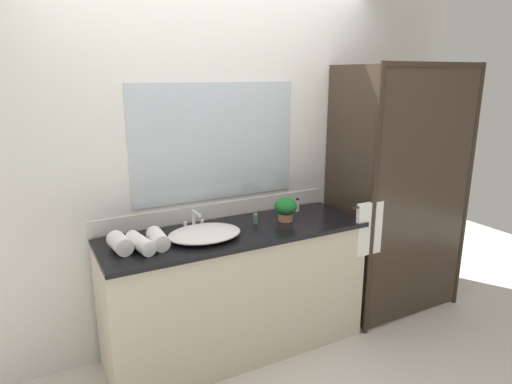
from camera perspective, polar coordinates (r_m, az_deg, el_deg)
ground_plane at (r=3.42m, az=-2.35°, el=-19.27°), size 8.00×8.00×0.00m
wall_back_with_mirror at (r=3.21m, az=-5.28°, el=3.71°), size 4.40×0.06×2.60m
vanity_cabinet at (r=3.20m, az=-2.51°, el=-12.49°), size 1.80×0.58×0.90m
shower_enclosure at (r=3.55m, az=17.67°, el=-0.57°), size 1.20×0.59×2.00m
sink_basin at (r=2.89m, az=-6.55°, el=-5.26°), size 0.48×0.37×0.06m
faucet at (r=3.05m, az=-7.87°, el=-3.90°), size 0.17×0.14×0.14m
potted_plant at (r=3.19m, az=3.79°, el=-2.06°), size 0.16×0.16×0.17m
amenity_bottle_conditioner at (r=3.42m, az=5.29°, el=-1.67°), size 0.03×0.03×0.10m
amenity_bottle_body_wash at (r=3.14m, az=-0.05°, el=-3.43°), size 0.03×0.03×0.07m
rolled_towel_near_edge at (r=2.77m, az=-16.91°, el=-6.27°), size 0.13×0.20×0.11m
rolled_towel_middle at (r=2.76m, az=-14.51°, el=-6.32°), size 0.13×0.26×0.09m
rolled_towel_far_edge at (r=2.79m, az=-12.37°, el=-5.84°), size 0.11×0.21×0.10m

